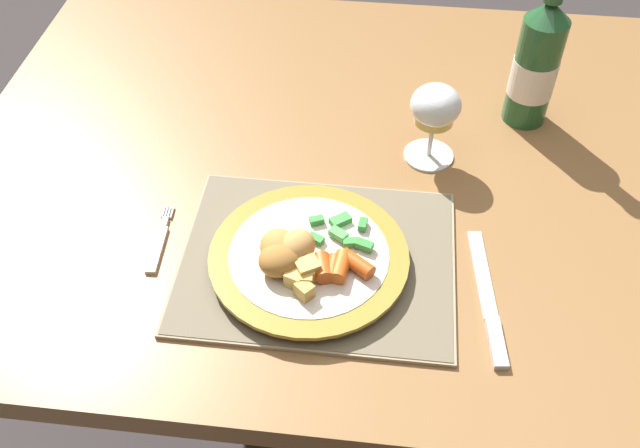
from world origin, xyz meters
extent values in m
plane|color=#383333|center=(0.00, 0.00, 0.00)|extent=(6.00, 6.00, 0.00)
cube|color=olive|center=(0.00, 0.00, 0.72)|extent=(1.18, 0.91, 0.04)
cube|color=olive|center=(-0.53, 0.40, 0.35)|extent=(0.06, 0.06, 0.70)
cube|color=olive|center=(0.53, 0.40, 0.35)|extent=(0.06, 0.06, 0.70)
cube|color=gray|center=(-0.02, -0.21, 0.74)|extent=(0.35, 0.28, 0.01)
cube|color=#6B604A|center=(-0.02, -0.21, 0.75)|extent=(0.35, 0.28, 0.00)
cylinder|color=silver|center=(-0.03, -0.22, 0.75)|extent=(0.21, 0.21, 0.01)
cylinder|color=olive|center=(-0.03, -0.22, 0.76)|extent=(0.26, 0.26, 0.01)
cylinder|color=silver|center=(-0.03, -0.22, 0.77)|extent=(0.20, 0.20, 0.00)
ellipsoid|color=#B77F3D|center=(-0.07, -0.23, 0.78)|extent=(0.07, 0.07, 0.04)
ellipsoid|color=#A87033|center=(-0.07, -0.25, 0.78)|extent=(0.08, 0.07, 0.04)
ellipsoid|color=tan|center=(-0.05, -0.23, 0.79)|extent=(0.07, 0.07, 0.04)
cube|color=green|center=(0.00, -0.16, 0.77)|extent=(0.03, 0.03, 0.01)
cube|color=#338438|center=(0.03, -0.17, 0.77)|extent=(0.01, 0.02, 0.01)
cube|color=#4CA84C|center=(0.00, -0.19, 0.77)|extent=(0.03, 0.02, 0.01)
cube|color=#338438|center=(-0.03, -0.17, 0.77)|extent=(0.02, 0.02, 0.01)
cube|color=#338438|center=(-0.03, -0.20, 0.77)|extent=(0.02, 0.02, 0.01)
cube|color=#338438|center=(0.03, -0.21, 0.77)|extent=(0.02, 0.02, 0.01)
cube|color=#338438|center=(0.02, -0.20, 0.77)|extent=(0.02, 0.01, 0.01)
cylinder|color=#CC5119|center=(-0.01, -0.25, 0.78)|extent=(0.03, 0.04, 0.02)
cylinder|color=#CC5119|center=(0.00, -0.25, 0.78)|extent=(0.02, 0.03, 0.02)
cylinder|color=#CC5119|center=(-0.01, -0.25, 0.78)|extent=(0.03, 0.04, 0.02)
cylinder|color=orange|center=(0.01, -0.25, 0.78)|extent=(0.03, 0.04, 0.02)
cylinder|color=#CC5119|center=(0.03, -0.24, 0.78)|extent=(0.05, 0.04, 0.02)
cube|color=silver|center=(-0.24, -0.22, 0.74)|extent=(0.02, 0.08, 0.01)
cube|color=silver|center=(-0.24, -0.17, 0.74)|extent=(0.01, 0.02, 0.01)
cube|color=silver|center=(-0.23, -0.15, 0.74)|extent=(0.00, 0.02, 0.00)
cube|color=silver|center=(-0.24, -0.15, 0.74)|extent=(0.00, 0.02, 0.00)
cube|color=silver|center=(-0.24, -0.15, 0.74)|extent=(0.00, 0.02, 0.00)
cube|color=silver|center=(-0.25, -0.15, 0.74)|extent=(0.00, 0.02, 0.00)
cube|color=silver|center=(0.19, -0.21, 0.74)|extent=(0.03, 0.14, 0.00)
cube|color=#B2B2B7|center=(0.20, -0.32, 0.74)|extent=(0.02, 0.07, 0.01)
cylinder|color=silver|center=(0.12, 0.01, 0.74)|extent=(0.07, 0.07, 0.00)
cylinder|color=silver|center=(0.12, 0.01, 0.78)|extent=(0.01, 0.01, 0.06)
ellipsoid|color=silver|center=(0.12, 0.01, 0.84)|extent=(0.07, 0.07, 0.06)
cylinder|color=#EACC66|center=(0.12, 0.01, 0.82)|extent=(0.06, 0.06, 0.03)
cylinder|color=#23562D|center=(0.26, 0.13, 0.83)|extent=(0.07, 0.07, 0.17)
cone|color=#23562D|center=(0.26, 0.13, 0.93)|extent=(0.07, 0.07, 0.03)
cylinder|color=white|center=(0.26, 0.13, 0.82)|extent=(0.07, 0.07, 0.06)
cube|color=#DBB256|center=(-0.05, -0.27, 0.78)|extent=(0.03, 0.02, 0.02)
cube|color=#DBB256|center=(-0.03, -0.26, 0.78)|extent=(0.04, 0.03, 0.03)
cube|color=gold|center=(-0.03, -0.29, 0.78)|extent=(0.03, 0.03, 0.02)
cube|color=gold|center=(-0.03, -0.27, 0.78)|extent=(0.02, 0.02, 0.02)
cube|color=#DBB256|center=(-0.03, -0.27, 0.78)|extent=(0.03, 0.03, 0.02)
camera|label=1|loc=(0.05, -0.81, 1.45)|focal=40.00mm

